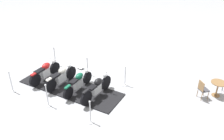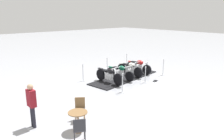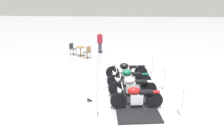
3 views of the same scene
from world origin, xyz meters
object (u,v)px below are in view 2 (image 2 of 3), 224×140
Objects in this scene: motorcycle_maroon at (139,66)px; motorcycle_cream at (130,69)px; motorcycle_forest at (120,72)px; cafe_chair_across_table at (79,128)px; stanchion_right_mid at (145,77)px; stanchion_right_rear at (163,69)px; info_placard at (156,80)px; cafe_table at (78,117)px; stanchion_left_rear at (127,63)px; motorcycle_black at (109,75)px; bystander_person at (32,102)px; stanchion_right_front at (122,86)px; cafe_chair_near_table at (80,108)px; stanchion_left_front at (83,75)px; stanchion_left_mid at (107,68)px.

motorcycle_cream is at bearing -88.66° from motorcycle_maroon.
motorcycle_forest is 7.35m from cafe_chair_across_table.
stanchion_right_rear is at bearing 7.23° from stanchion_right_mid.
motorcycle_cream is 1.95m from info_placard.
cafe_table is (-6.28, -2.11, 0.20)m from stanchion_right_mid.
motorcycle_forest is 1.91× the size of stanchion_left_rear.
stanchion_left_rear is at bearing 120.31° from motorcycle_forest.
cafe_chair_across_table is at bearing -52.68° from motorcycle_black.
stanchion_right_front is at bearing 3.96° from bystander_person.
stanchion_right_rear is 9.47m from cafe_chair_across_table.
stanchion_right_rear is at bearing -168.26° from info_placard.
info_placard is (0.42, -1.85, -0.46)m from motorcycle_cream.
stanchion_left_rear reaches higher than motorcycle_maroon.
bystander_person is at bearing -76.32° from motorcycle_cream.
bystander_person is (-9.64, -1.04, 0.60)m from stanchion_right_rear.
motorcycle_forest reaches higher than cafe_chair_near_table.
stanchion_left_front is 1.48× the size of cafe_table.
stanchion_left_mid is at bearing -16.66° from cafe_chair_across_table.
stanchion_left_front is at bearing 132.90° from stanchion_right_mid.
stanchion_left_front is 6.15m from cafe_table.
motorcycle_cream is 1.88× the size of stanchion_left_rear.
motorcycle_maroon is 1.84× the size of stanchion_left_rear.
cafe_chair_near_table is at bearing -57.88° from motorcycle_black.
cafe_chair_across_table is 0.54× the size of bystander_person.
stanchion_right_mid is 1.13× the size of cafe_chair_across_table.
stanchion_left_mid is 3.91m from stanchion_right_front.
stanchion_right_mid is at bearing 142.72° from cafe_chair_near_table.
cafe_table is (-8.54, -2.39, 0.14)m from stanchion_right_rear.
info_placard is at bearing 1.02° from stanchion_right_front.
cafe_table is at bearing -64.01° from motorcycle_cream.
cafe_table is at bearing 7.68° from info_placard.
stanchion_right_rear is 1.04× the size of stanchion_left_front.
bystander_person is (-7.70, -2.37, 0.48)m from motorcycle_cream.
motorcycle_cream reaches higher than info_placard.
stanchion_left_mid is at bearing 97.23° from stanchion_right_mid.
stanchion_left_mid is at bearing 162.26° from motorcycle_forest.
motorcycle_forest is 1.71m from stanchion_left_mid.
cafe_table is (-3.62, -4.97, 0.16)m from stanchion_left_front.
motorcycle_cream is at bearing 90.93° from motorcycle_forest.
motorcycle_cream is (2.09, 0.28, -0.01)m from motorcycle_black.
motorcycle_maroon is at bearing -30.62° from cafe_chair_across_table.
stanchion_right_rear reaches higher than motorcycle_forest.
stanchion_left_front is (-2.98, 1.25, -0.15)m from motorcycle_cream.
stanchion_right_front reaches higher than stanchion_right_mid.
motorcycle_maroon is 2.85× the size of cafe_table.
bystander_person is at bearing -174.81° from stanchion_right_front.
motorcycle_black is 4.19m from stanchion_left_rear.
stanchion_right_mid is (0.72, -1.47, -0.17)m from motorcycle_forest.
stanchion_left_mid is 8.67m from cafe_chair_across_table.
motorcycle_forest is 1.92× the size of stanchion_right_rear.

